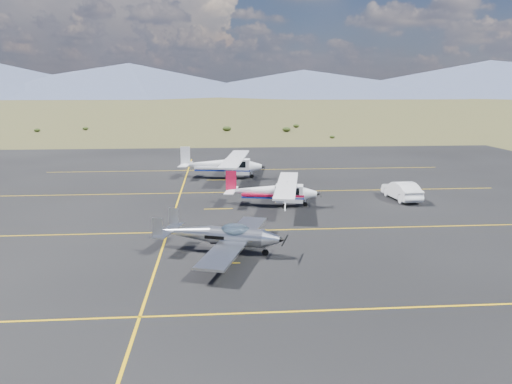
# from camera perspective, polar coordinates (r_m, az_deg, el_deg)

# --- Properties ---
(ground) EXTENTS (1600.00, 1600.00, 0.00)m
(ground) POSITION_cam_1_polar(r_m,az_deg,el_deg) (27.90, 1.95, -5.54)
(ground) COLOR #383D1C
(ground) RESTS_ON ground
(apron) EXTENTS (72.00, 72.00, 0.02)m
(apron) POSITION_cam_1_polar(r_m,az_deg,el_deg) (34.60, 0.65, -2.06)
(apron) COLOR black
(apron) RESTS_ON ground
(aircraft_low_wing) EXTENTS (6.51, 8.82, 1.93)m
(aircraft_low_wing) POSITION_cam_1_polar(r_m,az_deg,el_deg) (25.66, -3.79, -4.99)
(aircraft_low_wing) COLOR silver
(aircraft_low_wing) RESTS_ON apron
(aircraft_cessna) EXTENTS (6.07, 9.85, 2.49)m
(aircraft_cessna) POSITION_cam_1_polar(r_m,az_deg,el_deg) (35.54, 1.96, 0.14)
(aircraft_cessna) COLOR white
(aircraft_cessna) RESTS_ON apron
(aircraft_plain) EXTENTS (6.98, 11.51, 2.90)m
(aircraft_plain) POSITION_cam_1_polar(r_m,az_deg,el_deg) (46.49, -3.81, 3.17)
(aircraft_plain) COLOR white
(aircraft_plain) RESTS_ON apron
(sedan) EXTENTS (1.86, 4.36, 1.40)m
(sedan) POSITION_cam_1_polar(r_m,az_deg,el_deg) (39.18, 16.30, 0.18)
(sedan) COLOR white
(sedan) RESTS_ON apron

